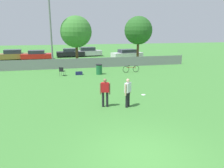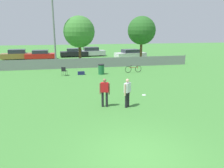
# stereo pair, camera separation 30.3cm
# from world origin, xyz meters

# --- Properties ---
(ground_plane) EXTENTS (120.00, 120.00, 0.00)m
(ground_plane) POSITION_xyz_m (0.00, 0.00, 0.00)
(ground_plane) COLOR #428438
(fence_backline) EXTENTS (24.49, 0.07, 1.21)m
(fence_backline) POSITION_xyz_m (0.00, 18.00, 0.55)
(fence_backline) COLOR gray
(fence_backline) RESTS_ON ground_plane
(light_pole) EXTENTS (0.90, 0.36, 8.38)m
(light_pole) POSITION_xyz_m (-3.25, 19.98, 4.95)
(light_pole) COLOR gray
(light_pole) RESTS_ON ground_plane
(tree_near_pole) EXTENTS (3.75, 3.75, 5.80)m
(tree_near_pole) POSITION_xyz_m (-0.37, 20.88, 3.92)
(tree_near_pole) COLOR brown
(tree_near_pole) RESTS_ON ground_plane
(tree_far_right) EXTENTS (3.70, 3.70, 5.92)m
(tree_far_right) POSITION_xyz_m (7.90, 21.92, 4.06)
(tree_far_right) COLOR brown
(tree_far_right) RESTS_ON ground_plane
(player_defender_red) EXTENTS (0.56, 0.31, 1.58)m
(player_defender_red) POSITION_xyz_m (-0.22, 5.01, 0.91)
(player_defender_red) COLOR black
(player_defender_red) RESTS_ON ground_plane
(player_receiver_white) EXTENTS (0.45, 0.44, 1.58)m
(player_receiver_white) POSITION_xyz_m (0.97, 4.69, 0.91)
(player_receiver_white) COLOR black
(player_receiver_white) RESTS_ON ground_plane
(frisbee_disc) EXTENTS (0.27, 0.27, 0.03)m
(frisbee_disc) POSITION_xyz_m (2.66, 6.60, 0.01)
(frisbee_disc) COLOR white
(frisbee_disc) RESTS_ON ground_plane
(folding_chair_sideline) EXTENTS (0.55, 0.55, 0.82)m
(folding_chair_sideline) POSITION_xyz_m (-2.34, 14.13, 0.49)
(folding_chair_sideline) COLOR #333338
(folding_chair_sideline) RESTS_ON ground_plane
(bicycle_sideline) EXTENTS (1.72, 0.44, 0.71)m
(bicycle_sideline) POSITION_xyz_m (4.39, 14.29, 0.34)
(bicycle_sideline) COLOR black
(bicycle_sideline) RESTS_ON ground_plane
(trash_bin) EXTENTS (0.59, 0.59, 0.96)m
(trash_bin) POSITION_xyz_m (1.11, 14.03, 0.48)
(trash_bin) COLOR #1E6638
(trash_bin) RESTS_ON ground_plane
(gear_bag_sideline) EXTENTS (0.64, 0.35, 0.31)m
(gear_bag_sideline) POSITION_xyz_m (-0.78, 14.29, 0.14)
(gear_bag_sideline) COLOR navy
(gear_bag_sideline) RESTS_ON ground_plane
(parked_car_tan) EXTENTS (4.47, 2.21, 1.46)m
(parked_car_tan) POSITION_xyz_m (-8.80, 27.23, 0.69)
(parked_car_tan) COLOR black
(parked_car_tan) RESTS_ON ground_plane
(parked_car_red) EXTENTS (4.16, 1.83, 1.34)m
(parked_car_red) POSITION_xyz_m (-5.56, 26.64, 0.66)
(parked_car_red) COLOR black
(parked_car_red) RESTS_ON ground_plane
(parked_car_dark) EXTENTS (4.33, 1.88, 1.31)m
(parked_car_dark) POSITION_xyz_m (-0.72, 29.02, 0.64)
(parked_car_dark) COLOR black
(parked_car_dark) RESTS_ON ground_plane
(parked_car_silver) EXTENTS (4.59, 2.15, 1.46)m
(parked_car_silver) POSITION_xyz_m (2.01, 29.30, 0.69)
(parked_car_silver) COLOR black
(parked_car_silver) RESTS_ON ground_plane
(parked_car_white) EXTENTS (4.83, 2.60, 1.34)m
(parked_car_white) POSITION_xyz_m (7.44, 25.26, 0.65)
(parked_car_white) COLOR black
(parked_car_white) RESTS_ON ground_plane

